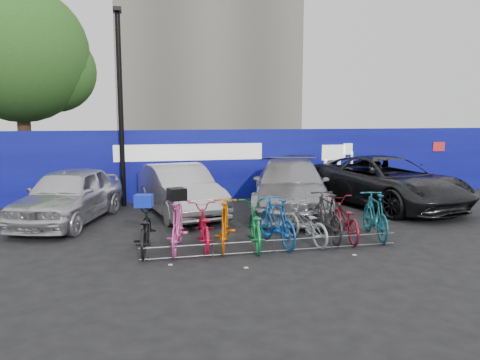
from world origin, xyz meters
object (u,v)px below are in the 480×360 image
object	(u,v)px
tree	(26,58)
bike_rack	(274,246)
car_0	(69,195)
bike_4	(255,225)
lamppost	(120,103)
bike_2	(204,227)
bike_3	(225,224)
bike_9	(375,215)
car_1	(179,190)
car_2	(290,186)
bike_7	(327,216)
bike_1	(177,226)
car_3	(386,182)
bike_5	(277,221)
bike_6	(305,224)
bike_0	(145,229)
bike_8	(344,219)

from	to	relation	value
tree	bike_rack	distance (m)	13.55
tree	car_0	distance (m)	8.25
bike_rack	bike_4	bearing A→B (deg)	116.54
lamppost	bike_2	size ratio (longest dim) A/B	3.41
bike_3	bike_rack	bearing A→B (deg)	161.07
bike_rack	bike_4	size ratio (longest dim) A/B	2.97
car_0	bike_9	size ratio (longest dim) A/B	2.39
bike_3	car_1	bearing A→B (deg)	-66.55
car_1	car_2	distance (m)	3.30
bike_rack	bike_3	world-z (taller)	bike_3
lamppost	bike_7	bearing A→B (deg)	-48.15
car_2	bike_1	world-z (taller)	car_2
bike_3	bike_7	xyz separation A→B (m)	(2.44, 0.14, 0.03)
bike_2	bike_9	bearing A→B (deg)	-178.12
bike_rack	car_3	world-z (taller)	car_3
car_1	bike_5	bearing A→B (deg)	-76.38
bike_4	bike_5	world-z (taller)	bike_5
tree	car_1	world-z (taller)	tree
bike_2	bike_6	size ratio (longest dim) A/B	1.04
car_3	bike_2	world-z (taller)	car_3
bike_3	bike_9	distance (m)	3.63
bike_5	bike_7	bearing A→B (deg)	179.78
lamppost	car_3	world-z (taller)	lamppost
bike_6	car_1	bearing A→B (deg)	-68.77
tree	bike_3	size ratio (longest dim) A/B	4.32
lamppost	bike_9	bearing A→B (deg)	-42.22
bike_0	bike_8	world-z (taller)	bike_8
lamppost	bike_6	world-z (taller)	lamppost
car_0	car_1	size ratio (longest dim) A/B	1.00
bike_9	car_2	bearing A→B (deg)	-62.10
bike_0	bike_8	distance (m)	4.59
bike_rack	car_2	world-z (taller)	car_2
bike_9	bike_0	bearing A→B (deg)	10.36
car_0	bike_0	distance (m)	3.77
bike_9	bike_5	bearing A→B (deg)	13.54
bike_2	tree	bearing A→B (deg)	-58.12
bike_0	bike_4	size ratio (longest dim) A/B	0.98
bike_9	car_1	bearing A→B (deg)	-29.48
car_3	bike_2	bearing A→B (deg)	-164.70
car_3	bike_1	bearing A→B (deg)	-165.73
bike_4	car_3	bearing A→B (deg)	-136.44
bike_0	bike_6	size ratio (longest dim) A/B	1.07
bike_9	bike_8	bearing A→B (deg)	7.75
car_1	bike_2	xyz separation A→B (m)	(0.19, -3.57, -0.26)
bike_4	bike_6	xyz separation A→B (m)	(1.20, 0.06, -0.04)
bike_8	bike_rack	bearing A→B (deg)	27.06
lamppost	tree	bearing A→B (deg)	127.51
bike_2	bike_9	size ratio (longest dim) A/B	0.97
bike_1	bike_7	bearing A→B (deg)	-166.41
car_3	bike_6	xyz separation A→B (m)	(-4.03, -3.52, -0.34)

